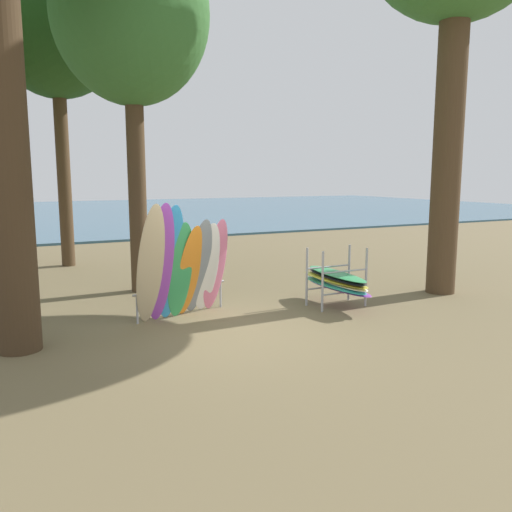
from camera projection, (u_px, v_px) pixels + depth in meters
The scene contains 6 objects.
ground_plane at pixel (227, 331), 9.30m from camera, with size 80.00×80.00×0.00m, color brown.
lake_water at pixel (53, 214), 37.27m from camera, with size 80.00×36.00×0.10m, color #38607A.
tree_far_left_back at pixel (131, 16), 11.60m from camera, with size 3.51×3.51×8.36m.
tree_deep_back at pixel (55, 17), 14.98m from camera, with size 4.06×4.06×9.66m.
leaning_board_pile at pixel (183, 267), 9.99m from camera, with size 2.10×1.19×2.29m.
board_storage_rack at pixel (336, 281), 11.03m from camera, with size 1.15×2.13×1.25m.
Camera 1 is at (-3.53, -8.28, 2.75)m, focal length 36.50 mm.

